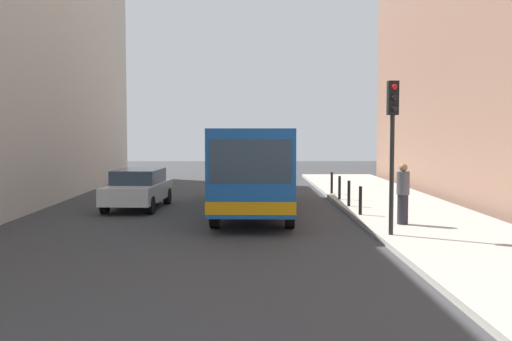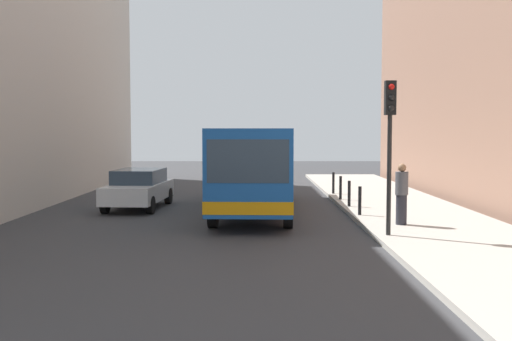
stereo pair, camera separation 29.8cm
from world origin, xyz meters
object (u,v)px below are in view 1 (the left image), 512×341
object	(u,v)px
bollard_near	(360,200)
bollard_far	(340,188)
car_beside_bus	(138,188)
traffic_light	(393,128)
bus	(255,164)
bollard_farthest	(332,183)
pedestrian_near_signal	(403,194)
bollard_mid	(349,193)

from	to	relation	value
bollard_near	bollard_far	distance (m)	4.54
car_beside_bus	traffic_light	world-z (taller)	traffic_light
bollard_near	bus	bearing A→B (deg)	147.15
bollard_farthest	bollard_far	bearing A→B (deg)	-90.00
bus	traffic_light	xyz separation A→B (m)	(3.56, -6.10, 1.28)
car_beside_bus	traffic_light	size ratio (longest dim) A/B	1.10
traffic_light	bollard_near	size ratio (longest dim) A/B	4.32
car_beside_bus	pedestrian_near_signal	size ratio (longest dim) A/B	2.48
traffic_light	bollard_near	bearing A→B (deg)	91.48
bollard_far	bollard_farthest	distance (m)	2.27
traffic_light	pedestrian_near_signal	xyz separation A→B (m)	(0.78, 1.83, -1.94)
car_beside_bus	bollard_far	xyz separation A→B (m)	(7.89, 1.65, -0.16)
pedestrian_near_signal	bollard_farthest	bearing A→B (deg)	47.78
bus	bollard_near	distance (m)	4.26
bus	bollard_farthest	size ratio (longest dim) A/B	11.69
bollard_near	bollard_mid	xyz separation A→B (m)	(0.00, 2.27, 0.00)
bollard_far	bollard_farthest	bearing A→B (deg)	90.00
bollard_mid	bollard_far	xyz separation A→B (m)	(0.00, 2.27, 0.00)
traffic_light	bollard_mid	bearing A→B (deg)	90.93
bollard_near	bollard_mid	size ratio (longest dim) A/B	1.00
pedestrian_near_signal	bollard_near	bearing A→B (deg)	65.48
bus	car_beside_bus	size ratio (longest dim) A/B	2.46
bollard_far	pedestrian_near_signal	bearing A→B (deg)	-82.36
car_beside_bus	bollard_far	size ratio (longest dim) A/B	4.74
bollard_mid	bollard_farthest	size ratio (longest dim) A/B	1.00
bollard_near	traffic_light	bearing A→B (deg)	-88.52
bollard_farthest	car_beside_bus	bearing A→B (deg)	-153.60
bus	traffic_light	size ratio (longest dim) A/B	2.71
traffic_light	bollard_mid	world-z (taller)	traffic_light
bus	bollard_mid	bearing A→B (deg)	-177.35
bus	bollard_far	world-z (taller)	bus
bollard_mid	pedestrian_near_signal	size ratio (longest dim) A/B	0.52
bus	bollard_mid	size ratio (longest dim) A/B	11.69
traffic_light	bollard_farthest	xyz separation A→B (m)	(-0.10, 10.67, -2.38)
bollard_far	pedestrian_near_signal	size ratio (longest dim) A/B	0.52
bus	bollard_far	xyz separation A→B (m)	(3.46, 2.30, -1.10)
car_beside_bus	traffic_light	xyz separation A→B (m)	(7.99, -6.76, 2.22)
traffic_light	bollard_far	size ratio (longest dim) A/B	4.32
bollard_near	pedestrian_near_signal	bearing A→B (deg)	-66.60
bus	traffic_light	world-z (taller)	traffic_light
bollard_mid	bollard_farthest	distance (m)	4.54
bollard_near	pedestrian_near_signal	world-z (taller)	pedestrian_near_signal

